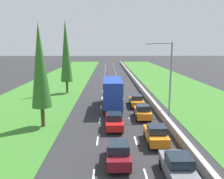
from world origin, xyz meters
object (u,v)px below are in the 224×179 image
Objects in this scene: poplar_tree_second at (40,66)px; red_sedan_centre_lane at (114,121)px; maroon_hatchback_centre_lane at (118,153)px; white_sedan_centre_lane_fifth at (112,91)px; street_light_mast at (168,74)px; orange_hatchback_right_lane_fourth at (143,112)px; orange_sedan_right_lane at (136,101)px; orange_hatchback_right_lane at (156,134)px; poplar_tree_third at (66,51)px; grey_hatchback_right_lane at (178,167)px; blue_box_truck_centre_lane at (112,93)px.

red_sedan_centre_lane is at bearing -4.20° from poplar_tree_second.
white_sedan_centre_lane_fifth is at bearing 89.85° from maroon_hatchback_centre_lane.
poplar_tree_second is 14.91m from street_light_mast.
maroon_hatchback_centre_lane is 1.00× the size of orange_hatchback_right_lane_fourth.
orange_hatchback_right_lane_fourth is (3.38, 10.85, 0.00)m from maroon_hatchback_centre_lane.
orange_sedan_right_lane is at bearing 78.70° from maroon_hatchback_centre_lane.
orange_hatchback_right_lane is at bearing 45.68° from maroon_hatchback_centre_lane.
poplar_tree_third reaches higher than street_light_mast.
grey_hatchback_right_lane is 0.36× the size of poplar_tree_second.
blue_box_truck_centre_lane is at bearing 106.73° from orange_hatchback_right_lane.
poplar_tree_third is at bearing 113.42° from red_sedan_centre_lane.
orange_hatchback_right_lane_fourth is (-0.39, 12.90, 0.00)m from grey_hatchback_right_lane.
poplar_tree_third is at bearing 107.26° from maroon_hatchback_centre_lane.
orange_sedan_right_lane is (3.47, 1.13, -1.37)m from blue_box_truck_centre_lane.
grey_hatchback_right_lane is at bearing -88.73° from orange_sedan_right_lane.
white_sedan_centre_lane_fifth is 14.51m from street_light_mast.
orange_hatchback_right_lane reaches higher than orange_sedan_right_lane.
maroon_hatchback_centre_lane is 0.87× the size of white_sedan_centre_lane_fifth.
red_sedan_centre_lane is 0.48× the size of blue_box_truck_centre_lane.
maroon_hatchback_centre_lane is 0.87× the size of orange_sedan_right_lane.
orange_hatchback_right_lane_fourth is at bearing -54.06° from blue_box_truck_centre_lane.
orange_sedan_right_lane and white_sedan_centre_lane_fifth have the same top height.
poplar_tree_second is at bearing -88.42° from poplar_tree_third.
poplar_tree_second is at bearing 175.80° from red_sedan_centre_lane.
orange_hatchback_right_lane_fourth is 0.87× the size of red_sedan_centre_lane.
white_sedan_centre_lane_fifth is at bearing 113.24° from orange_sedan_right_lane.
blue_box_truck_centre_lane reaches higher than orange_hatchback_right_lane.
blue_box_truck_centre_lane is 2.09× the size of white_sedan_centre_lane_fifth.
maroon_hatchback_centre_lane is 15.73m from blue_box_truck_centre_lane.
orange_hatchback_right_lane is at bearing -89.32° from orange_sedan_right_lane.
grey_hatchback_right_lane is 4.30m from maroon_hatchback_centre_lane.
street_light_mast is (3.23, -4.53, 4.42)m from orange_sedan_right_lane.
poplar_tree_second is (-11.06, -8.59, 5.70)m from orange_sedan_right_lane.
maroon_hatchback_centre_lane is 7.64m from red_sedan_centre_lane.
red_sedan_centre_lane is 0.50× the size of street_light_mast.
orange_hatchback_right_lane is 7.25m from orange_hatchback_right_lane_fourth.
orange_sedan_right_lane is 15.12m from poplar_tree_second.
red_sedan_centre_lane is 21.56m from poplar_tree_third.
white_sedan_centre_lane_fifth is at bearing 99.39° from orange_hatchback_right_lane.
red_sedan_centre_lane is 9.54m from poplar_tree_second.
orange_hatchback_right_lane and maroon_hatchback_centre_lane have the same top height.
orange_sedan_right_lane is at bearing 69.45° from red_sedan_centre_lane.
street_light_mast reaches higher than blue_box_truck_centre_lane.
orange_hatchback_right_lane_fourth is 0.87× the size of orange_sedan_right_lane.
orange_hatchback_right_lane_fourth is at bearing 91.75° from grey_hatchback_right_lane.
poplar_tree_second is at bearing -115.55° from white_sedan_centre_lane_fifth.
orange_hatchback_right_lane is (-0.26, 5.65, 0.00)m from grey_hatchback_right_lane.
poplar_tree_second is at bearing 133.19° from maroon_hatchback_centre_lane.
maroon_hatchback_centre_lane reaches higher than orange_sedan_right_lane.
poplar_tree_third is (-8.13, 18.76, 6.83)m from red_sedan_centre_lane.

